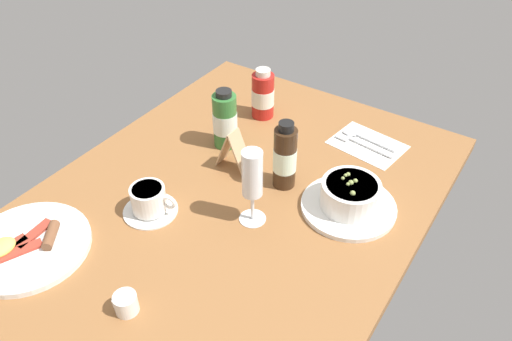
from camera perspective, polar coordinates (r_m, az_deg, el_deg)
name	(u,v)px	position (r cm, az deg, el deg)	size (l,w,h in cm)	color
ground_plane	(233,200)	(120.26, -2.58, -3.40)	(110.00, 84.00, 3.00)	brown
porridge_bowl	(350,197)	(115.55, 10.57, -2.99)	(21.78, 21.78, 8.08)	white
cutlery_setting	(366,143)	(138.25, 12.36, 3.01)	(16.03, 20.09, 0.90)	white
coffee_cup	(149,201)	(115.48, -11.99, -3.38)	(12.43, 12.83, 6.89)	white
creamer_jug	(125,303)	(98.91, -14.56, -14.34)	(5.29, 4.43, 4.76)	white
wine_glass	(252,178)	(105.38, -0.42, -0.82)	(6.04, 6.04, 18.67)	white
sauce_bottle_brown	(285,157)	(117.53, 3.29, 1.50)	(5.55, 5.55, 17.69)	#382314
sauce_bottle_green	(225,120)	(131.26, -3.53, 5.69)	(6.40, 6.40, 16.31)	#337233
sauce_bottle_red	(263,95)	(143.46, 0.78, 8.52)	(6.43, 6.43, 14.71)	#B21E19
breakfast_plate	(27,246)	(116.91, -24.52, -7.78)	(26.00, 26.00, 3.70)	white
menu_card	(233,150)	(124.34, -2.57, 2.35)	(4.52, 8.82, 10.85)	tan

